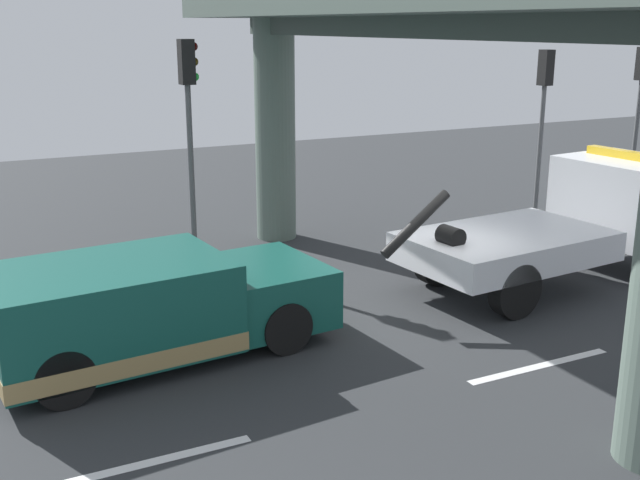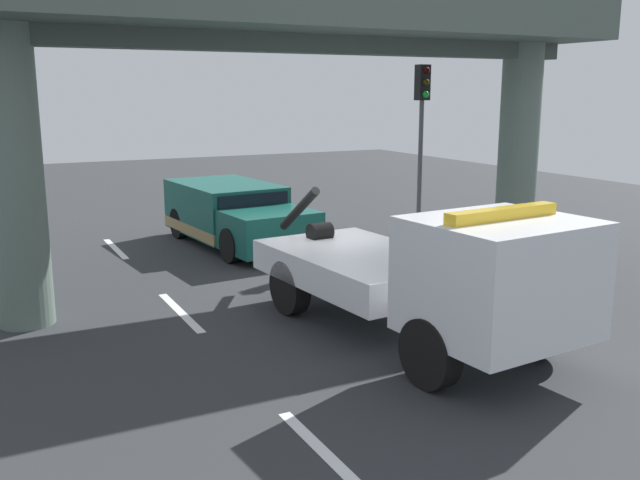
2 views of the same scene
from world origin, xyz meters
TOP-DOWN VIEW (x-y plane):
  - ground_plane at (0.00, 0.00)m, footprint 60.00×40.00m
  - lane_stripe_west at (-6.00, -2.99)m, footprint 2.60×0.16m
  - lane_stripe_mid at (0.00, -2.99)m, footprint 2.60×0.16m
  - lane_stripe_east at (6.00, -2.99)m, footprint 2.60×0.16m
  - tow_truck_white at (3.60, 0.07)m, footprint 7.33×2.89m
  - towed_van_green at (-5.16, -0.01)m, footprint 5.36×2.61m
  - overpass_structure at (-0.58, 0.00)m, footprint 3.60×13.14m
  - traffic_light_near at (-2.98, 4.44)m, footprint 0.39×0.32m
  - traffic_cone_orange at (-1.86, 1.42)m, footprint 0.62×0.62m

SIDE VIEW (x-z plane):
  - ground_plane at x=0.00m, z-range -0.10..0.00m
  - lane_stripe_west at x=-6.00m, z-range 0.00..0.01m
  - lane_stripe_mid at x=0.00m, z-range 0.00..0.01m
  - lane_stripe_east at x=6.00m, z-range 0.00..0.01m
  - traffic_cone_orange at x=-1.86m, z-range -0.02..0.72m
  - towed_van_green at x=-5.16m, z-range -0.01..1.57m
  - tow_truck_white at x=3.60m, z-range -0.03..2.43m
  - traffic_light_near at x=-2.98m, z-range 1.06..5.75m
  - overpass_structure at x=-0.58m, z-range 2.03..8.05m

